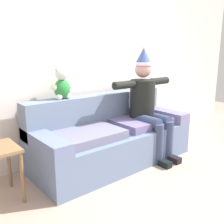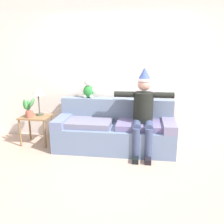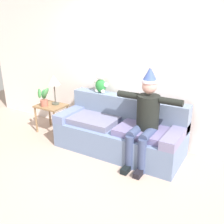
% 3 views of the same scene
% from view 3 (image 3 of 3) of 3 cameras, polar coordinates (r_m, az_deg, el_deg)
% --- Properties ---
extents(ground_plane, '(10.00, 10.00, 0.00)m').
position_cam_3_polar(ground_plane, '(3.69, -6.10, -14.95)').
color(ground_plane, tan).
extents(back_wall, '(7.00, 0.10, 2.70)m').
position_cam_3_polar(back_wall, '(4.42, 5.23, 10.19)').
color(back_wall, silver).
rests_on(back_wall, ground_plane).
extents(couch, '(2.12, 0.87, 0.87)m').
position_cam_3_polar(couch, '(4.29, 1.90, -4.30)').
color(couch, slate).
rests_on(couch, ground_plane).
extents(person_seated, '(1.02, 0.77, 1.51)m').
position_cam_3_polar(person_seated, '(3.78, 7.53, -0.90)').
color(person_seated, black).
rests_on(person_seated, ground_plane).
extents(teddy_bear, '(0.29, 0.17, 0.38)m').
position_cam_3_polar(teddy_bear, '(4.52, -2.58, 6.52)').
color(teddy_bear, '#298236').
rests_on(teddy_bear, couch).
extents(side_table, '(0.54, 0.44, 0.55)m').
position_cam_3_polar(side_table, '(5.06, -13.50, 0.56)').
color(side_table, olive).
rests_on(side_table, ground_plane).
extents(table_lamp, '(0.24, 0.24, 0.57)m').
position_cam_3_polar(table_lamp, '(4.94, -12.96, 6.70)').
color(table_lamp, '#464A3E').
rests_on(table_lamp, side_table).
extents(potted_plant, '(0.25, 0.25, 0.39)m').
position_cam_3_polar(potted_plant, '(4.96, -15.13, 3.21)').
color(potted_plant, '#A55746').
rests_on(potted_plant, side_table).
extents(candle_tall, '(0.04, 0.04, 0.27)m').
position_cam_3_polar(candle_tall, '(5.07, -15.16, 3.59)').
color(candle_tall, beige).
rests_on(candle_tall, side_table).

